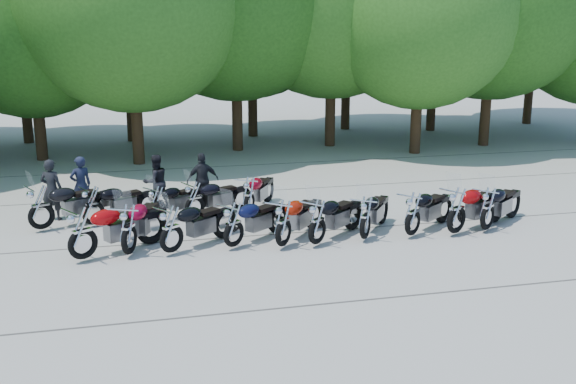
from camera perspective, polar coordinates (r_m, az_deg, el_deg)
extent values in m
plane|color=#9F9A8F|center=(16.01, 1.23, -5.12)|extent=(90.00, 90.00, 0.00)
cylinder|color=#3A2614|center=(27.91, -20.33, 5.90)|extent=(0.44, 0.44, 3.31)
sphere|color=#286319|center=(27.67, -21.01, 13.42)|extent=(7.31, 7.31, 7.31)
cylinder|color=#3A2614|center=(26.07, -12.71, 6.60)|extent=(0.44, 0.44, 3.93)
cylinder|color=#3A2614|center=(28.22, -4.35, 7.68)|extent=(0.44, 0.44, 4.13)
cylinder|color=#3A2614|center=(29.23, 3.61, 7.89)|extent=(0.44, 0.44, 4.09)
cylinder|color=#3A2614|center=(28.05, 10.82, 6.90)|extent=(0.44, 0.44, 3.62)
sphere|color=#357721|center=(27.83, 11.22, 15.11)|extent=(8.00, 8.00, 8.00)
cylinder|color=#3A2614|center=(30.53, 16.44, 7.50)|extent=(0.44, 0.44, 3.98)
cylinder|color=#3A2614|center=(32.10, -21.35, 7.01)|extent=(0.44, 0.44, 3.52)
sphere|color=#357721|center=(31.90, -22.00, 13.96)|extent=(7.78, 7.78, 7.78)
cylinder|color=#3A2614|center=(31.25, -13.18, 7.34)|extent=(0.44, 0.44, 3.42)
sphere|color=#286319|center=(31.03, -13.59, 14.30)|extent=(7.56, 7.56, 7.56)
cylinder|color=#3A2614|center=(31.77, -3.02, 7.94)|extent=(0.44, 0.44, 3.56)
sphere|color=#286319|center=(31.57, -3.12, 15.08)|extent=(7.88, 7.88, 7.88)
cylinder|color=#3A2614|center=(33.92, 4.91, 8.48)|extent=(0.44, 0.44, 3.76)
sphere|color=#286319|center=(33.75, 5.07, 15.53)|extent=(8.31, 8.31, 8.31)
cylinder|color=#3A2614|center=(34.11, 12.09, 8.14)|extent=(0.44, 0.44, 3.63)
sphere|color=#357721|center=(33.93, 12.46, 14.90)|extent=(8.02, 8.02, 8.02)
cylinder|color=#3A2614|center=(37.76, 19.80, 8.76)|extent=(0.44, 0.44, 4.37)
imported|color=black|center=(19.44, -19.37, 0.19)|extent=(0.73, 0.62, 1.70)
imported|color=black|center=(19.82, -11.13, 0.85)|extent=(0.94, 0.85, 1.59)
imported|color=black|center=(19.74, -7.24, 0.99)|extent=(0.99, 0.53, 1.61)
imported|color=#1A1F36|center=(19.83, -17.13, 0.57)|extent=(0.71, 0.59, 1.65)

